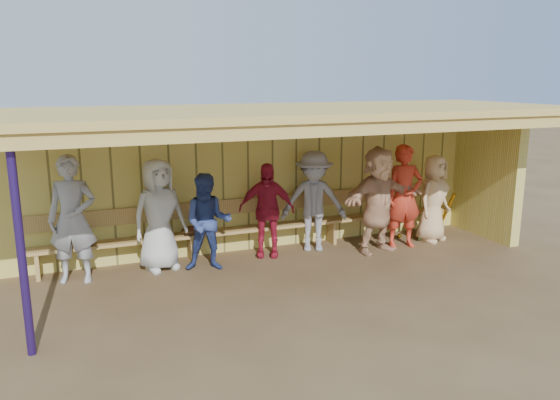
% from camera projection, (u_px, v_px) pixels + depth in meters
% --- Properties ---
extents(ground, '(90.00, 90.00, 0.00)m').
position_uv_depth(ground, '(288.00, 270.00, 8.49)').
color(ground, brown).
rests_on(ground, ground).
extents(player_a, '(0.78, 0.62, 1.88)m').
position_uv_depth(player_a, '(72.00, 219.00, 7.84)').
color(player_a, '#9B9DA3').
rests_on(player_a, ground).
extents(player_b, '(0.98, 0.78, 1.75)m').
position_uv_depth(player_b, '(159.00, 215.00, 8.37)').
color(player_b, silver).
rests_on(player_b, ground).
extents(player_c, '(0.87, 0.77, 1.52)m').
position_uv_depth(player_c, '(208.00, 222.00, 8.37)').
color(player_c, navy).
rests_on(player_c, ground).
extents(player_d, '(1.00, 0.71, 1.58)m').
position_uv_depth(player_d, '(267.00, 210.00, 9.03)').
color(player_d, '#AF1C33').
rests_on(player_d, ground).
extents(player_e, '(1.27, 1.00, 1.73)m').
position_uv_depth(player_e, '(314.00, 201.00, 9.33)').
color(player_e, gray).
rests_on(player_e, ground).
extents(player_f, '(1.77, 0.89, 1.82)m').
position_uv_depth(player_f, '(378.00, 200.00, 9.22)').
color(player_f, tan).
rests_on(player_f, ground).
extents(player_g, '(0.72, 0.54, 1.81)m').
position_uv_depth(player_g, '(404.00, 196.00, 9.51)').
color(player_g, red).
rests_on(player_g, ground).
extents(player_h, '(0.90, 0.75, 1.58)m').
position_uv_depth(player_h, '(434.00, 198.00, 9.88)').
color(player_h, '#E0B67E').
rests_on(player_h, ground).
extents(dugout_structure, '(8.80, 3.20, 2.50)m').
position_uv_depth(dugout_structure, '(294.00, 155.00, 8.88)').
color(dugout_structure, '#D9C75C').
rests_on(dugout_structure, ground).
extents(bench, '(7.60, 0.34, 0.93)m').
position_uv_depth(bench, '(263.00, 221.00, 9.38)').
color(bench, tan).
rests_on(bench, ground).
extents(dugout_equipment, '(6.77, 0.62, 0.80)m').
position_uv_depth(dugout_equipment, '(218.00, 229.00, 8.97)').
color(dugout_equipment, gold).
rests_on(dugout_equipment, ground).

